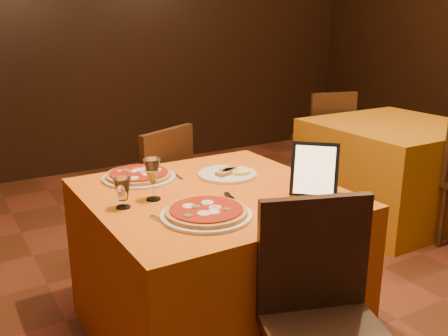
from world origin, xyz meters
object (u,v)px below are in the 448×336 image
chair_side_far (322,140)px  pizza_near (206,213)px  wine_glass (153,179)px  tablet (315,170)px  chair_main_far (146,198)px  main_table (213,265)px  water_glass (123,193)px  side_table (391,170)px  pizza_far (139,176)px

chair_side_far → pizza_near: 2.77m
wine_glass → tablet: (0.64, -0.32, 0.03)m
pizza_near → tablet: (0.54, -0.02, 0.10)m
chair_main_far → wine_glass: size_ratio=4.79×
main_table → tablet: bearing=-37.2°
chair_main_far → main_table: bearing=65.7°
main_table → tablet: size_ratio=4.51×
chair_side_far → wine_glass: wine_glass is taller
main_table → water_glass: bearing=178.2°
main_table → chair_main_far: (0.00, 0.83, 0.08)m
main_table → chair_main_far: chair_main_far is taller
chair_side_far → wine_glass: 2.69m
side_table → chair_main_far: size_ratio=1.21×
chair_main_far → wine_glass: wine_glass is taller
main_table → chair_side_far: 2.46m
wine_glass → chair_main_far: bearing=70.9°
pizza_near → pizza_far: 0.60m
chair_main_far → chair_side_far: same height
pizza_near → water_glass: size_ratio=2.84×
chair_main_far → chair_side_far: 2.07m
chair_main_far → tablet: 1.24m
chair_side_far → wine_glass: bearing=47.8°
chair_side_far → water_glass: size_ratio=7.00×
side_table → water_glass: bearing=-165.3°
side_table → pizza_far: bearing=-172.3°
pizza_far → tablet: (0.58, -0.63, 0.10)m
side_table → wine_glass: (-2.25, -0.61, 0.47)m
main_table → chair_side_far: bearing=36.5°
chair_main_far → wine_glass: (-0.28, -0.80, 0.39)m
side_table → pizza_far: (-2.20, -0.30, 0.39)m
tablet → side_table: bearing=73.8°
main_table → pizza_far: pizza_far is taller
pizza_near → wine_glass: size_ratio=1.95×
pizza_near → side_table: bearing=22.7°
side_table → chair_main_far: chair_main_far is taller
chair_side_far → pizza_far: size_ratio=2.52×
wine_glass → tablet: size_ratio=0.78×
chair_side_far → water_glass: (-2.40, -1.45, 0.36)m
wine_glass → water_glass: bearing=-170.4°
side_table → pizza_near: bearing=-157.3°
chair_side_far → water_glass: chair_side_far is taller
chair_main_far → tablet: size_ratio=3.73×
pizza_near → wine_glass: wine_glass is taller
pizza_far → tablet: bearing=-47.0°
wine_glass → pizza_far: bearing=79.7°
side_table → pizza_near: pizza_near is taller
chair_side_far → tablet: size_ratio=3.73×
main_table → wine_glass: 0.55m
pizza_near → tablet: tablet is taller
main_table → chair_main_far: size_ratio=1.21×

